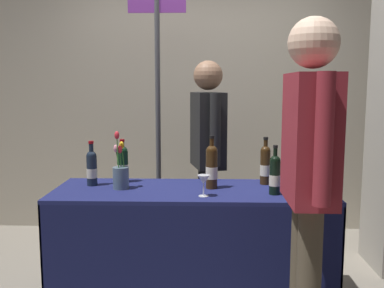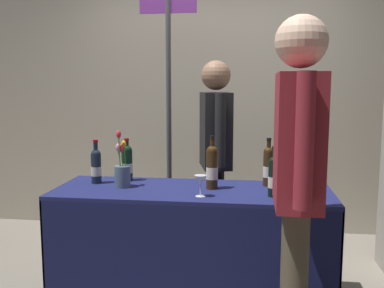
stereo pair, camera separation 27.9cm
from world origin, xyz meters
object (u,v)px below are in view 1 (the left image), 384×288
(featured_wine_bottle, at_px, (212,166))
(taster_foreground_right, at_px, (309,163))
(vendor_presenter, at_px, (208,146))
(display_bottle_0, at_px, (123,164))
(tasting_table, at_px, (192,226))
(flower_vase, at_px, (121,174))
(booth_signpost, at_px, (158,101))
(wine_glass_near_vendor, at_px, (204,180))

(featured_wine_bottle, height_order, taster_foreground_right, taster_foreground_right)
(featured_wine_bottle, relative_size, taster_foreground_right, 0.20)
(vendor_presenter, bearing_deg, taster_foreground_right, 8.42)
(featured_wine_bottle, distance_m, display_bottle_0, 0.65)
(tasting_table, distance_m, taster_foreground_right, 1.05)
(display_bottle_0, relative_size, vendor_presenter, 0.18)
(display_bottle_0, bearing_deg, flower_vase, -83.14)
(featured_wine_bottle, relative_size, vendor_presenter, 0.21)
(vendor_presenter, bearing_deg, tasting_table, -22.79)
(display_bottle_0, height_order, booth_signpost, booth_signpost)
(wine_glass_near_vendor, relative_size, vendor_presenter, 0.08)
(tasting_table, xyz_separation_m, wine_glass_near_vendor, (0.08, -0.18, 0.35))
(featured_wine_bottle, bearing_deg, wine_glass_near_vendor, -103.92)
(wine_glass_near_vendor, relative_size, taster_foreground_right, 0.07)
(wine_glass_near_vendor, distance_m, booth_signpost, 1.21)
(wine_glass_near_vendor, bearing_deg, tasting_table, 112.89)
(wine_glass_near_vendor, bearing_deg, display_bottle_0, 146.31)
(display_bottle_0, xyz_separation_m, taster_foreground_right, (1.09, -0.87, 0.17))
(tasting_table, xyz_separation_m, flower_vase, (-0.47, 0.00, 0.35))
(featured_wine_bottle, distance_m, flower_vase, 0.60)
(booth_signpost, bearing_deg, display_bottle_0, -105.00)
(wine_glass_near_vendor, xyz_separation_m, flower_vase, (-0.55, 0.18, 0.00))
(featured_wine_bottle, height_order, flower_vase, flower_vase)
(featured_wine_bottle, bearing_deg, display_bottle_0, 164.78)
(featured_wine_bottle, relative_size, display_bottle_0, 1.15)
(tasting_table, bearing_deg, display_bottle_0, 158.04)
(featured_wine_bottle, relative_size, wine_glass_near_vendor, 2.64)
(wine_glass_near_vendor, xyz_separation_m, vendor_presenter, (0.03, 0.78, 0.10))
(tasting_table, height_order, wine_glass_near_vendor, wine_glass_near_vendor)
(display_bottle_0, bearing_deg, taster_foreground_right, -38.42)
(display_bottle_0, height_order, vendor_presenter, vendor_presenter)
(tasting_table, bearing_deg, vendor_presenter, 79.95)
(flower_vase, bearing_deg, tasting_table, -0.27)
(flower_vase, bearing_deg, vendor_presenter, 46.04)
(tasting_table, distance_m, flower_vase, 0.59)
(wine_glass_near_vendor, bearing_deg, taster_foreground_right, -42.98)
(flower_vase, xyz_separation_m, taster_foreground_right, (1.07, -0.67, 0.20))
(tasting_table, distance_m, featured_wine_bottle, 0.42)
(taster_foreground_right, distance_m, booth_signpost, 1.80)
(flower_vase, distance_m, booth_signpost, 0.99)
(tasting_table, bearing_deg, featured_wine_bottle, 13.03)
(display_bottle_0, distance_m, wine_glass_near_vendor, 0.69)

